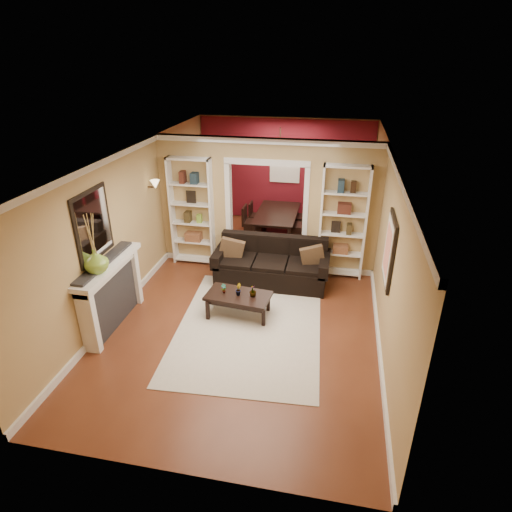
% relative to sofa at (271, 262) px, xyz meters
% --- Properties ---
extents(floor, '(8.00, 8.00, 0.00)m').
position_rel_sofa_xyz_m(floor, '(-0.23, -0.45, -0.44)').
color(floor, brown).
rests_on(floor, ground).
extents(ceiling, '(8.00, 8.00, 0.00)m').
position_rel_sofa_xyz_m(ceiling, '(-0.23, -0.45, 2.26)').
color(ceiling, white).
rests_on(ceiling, ground).
extents(wall_back, '(8.00, 0.00, 8.00)m').
position_rel_sofa_xyz_m(wall_back, '(-0.23, 3.55, 0.91)').
color(wall_back, tan).
rests_on(wall_back, ground).
extents(wall_front, '(8.00, 0.00, 8.00)m').
position_rel_sofa_xyz_m(wall_front, '(-0.23, -4.45, 0.91)').
color(wall_front, tan).
rests_on(wall_front, ground).
extents(wall_left, '(0.00, 8.00, 8.00)m').
position_rel_sofa_xyz_m(wall_left, '(-2.48, -0.45, 0.91)').
color(wall_left, tan).
rests_on(wall_left, ground).
extents(wall_right, '(0.00, 8.00, 8.00)m').
position_rel_sofa_xyz_m(wall_right, '(2.02, -0.45, 0.91)').
color(wall_right, tan).
rests_on(wall_right, ground).
extents(partition_wall, '(4.50, 0.15, 2.70)m').
position_rel_sofa_xyz_m(partition_wall, '(-0.23, 0.75, 0.91)').
color(partition_wall, tan).
rests_on(partition_wall, floor).
extents(red_back_panel, '(4.44, 0.04, 2.64)m').
position_rel_sofa_xyz_m(red_back_panel, '(-0.23, 3.52, 0.88)').
color(red_back_panel, maroon).
rests_on(red_back_panel, floor).
extents(dining_window, '(0.78, 0.03, 0.98)m').
position_rel_sofa_xyz_m(dining_window, '(-0.23, 3.48, 1.11)').
color(dining_window, '#8CA5CC').
rests_on(dining_window, wall_back).
extents(area_rug, '(2.54, 3.43, 0.01)m').
position_rel_sofa_xyz_m(area_rug, '(-0.11, -1.60, -0.43)').
color(area_rug, beige).
rests_on(area_rug, floor).
extents(sofa, '(2.25, 0.97, 0.88)m').
position_rel_sofa_xyz_m(sofa, '(0.00, 0.00, 0.00)').
color(sofa, black).
rests_on(sofa, floor).
extents(pillow_left, '(0.48, 0.18, 0.46)m').
position_rel_sofa_xyz_m(pillow_left, '(-0.80, -0.02, 0.22)').
color(pillow_left, brown).
rests_on(pillow_left, sofa).
extents(pillow_right, '(0.45, 0.23, 0.43)m').
position_rel_sofa_xyz_m(pillow_right, '(0.80, -0.02, 0.21)').
color(pillow_right, brown).
rests_on(pillow_right, sofa).
extents(coffee_table, '(1.15, 0.71, 0.42)m').
position_rel_sofa_xyz_m(coffee_table, '(-0.37, -1.28, -0.23)').
color(coffee_table, black).
rests_on(coffee_table, floor).
extents(plant_left, '(0.11, 0.11, 0.17)m').
position_rel_sofa_xyz_m(plant_left, '(-0.62, -1.28, 0.06)').
color(plant_left, '#336626').
rests_on(plant_left, coffee_table).
extents(plant_center, '(0.11, 0.13, 0.21)m').
position_rel_sofa_xyz_m(plant_center, '(-0.37, -1.28, 0.08)').
color(plant_center, '#336626').
rests_on(plant_center, coffee_table).
extents(plant_right, '(0.16, 0.16, 0.21)m').
position_rel_sofa_xyz_m(plant_right, '(-0.11, -1.28, 0.08)').
color(plant_right, '#336626').
rests_on(plant_right, coffee_table).
extents(bookshelf_left, '(0.90, 0.30, 2.30)m').
position_rel_sofa_xyz_m(bookshelf_left, '(-1.78, 0.58, 0.71)').
color(bookshelf_left, white).
rests_on(bookshelf_left, floor).
extents(bookshelf_right, '(0.90, 0.30, 2.30)m').
position_rel_sofa_xyz_m(bookshelf_right, '(1.32, 0.58, 0.71)').
color(bookshelf_right, white).
rests_on(bookshelf_right, floor).
extents(fireplace, '(0.32, 1.70, 1.16)m').
position_rel_sofa_xyz_m(fireplace, '(-2.32, -1.95, 0.14)').
color(fireplace, white).
rests_on(fireplace, floor).
extents(vase, '(0.46, 0.46, 0.38)m').
position_rel_sofa_xyz_m(vase, '(-2.32, -2.25, 0.91)').
color(vase, '#78A435').
rests_on(vase, fireplace).
extents(mirror, '(0.03, 0.95, 1.10)m').
position_rel_sofa_xyz_m(mirror, '(-2.46, -1.95, 1.36)').
color(mirror, silver).
rests_on(mirror, wall_left).
extents(wall_sconce, '(0.18, 0.18, 0.22)m').
position_rel_sofa_xyz_m(wall_sconce, '(-2.38, 0.10, 1.39)').
color(wall_sconce, '#FFE0A5').
rests_on(wall_sconce, wall_left).
extents(framed_art, '(0.04, 0.85, 1.05)m').
position_rel_sofa_xyz_m(framed_art, '(1.98, -1.45, 1.11)').
color(framed_art, black).
rests_on(framed_art, wall_right).
extents(dining_table, '(1.77, 0.99, 0.62)m').
position_rel_sofa_xyz_m(dining_table, '(-0.22, 2.35, -0.13)').
color(dining_table, black).
rests_on(dining_table, floor).
extents(dining_chair_nw, '(0.47, 0.47, 0.86)m').
position_rel_sofa_xyz_m(dining_chair_nw, '(-0.77, 2.05, -0.01)').
color(dining_chair_nw, black).
rests_on(dining_chair_nw, floor).
extents(dining_chair_ne, '(0.46, 0.46, 0.87)m').
position_rel_sofa_xyz_m(dining_chair_ne, '(0.33, 2.05, -0.01)').
color(dining_chair_ne, black).
rests_on(dining_chair_ne, floor).
extents(dining_chair_sw, '(0.42, 0.42, 0.75)m').
position_rel_sofa_xyz_m(dining_chair_sw, '(-0.77, 2.65, -0.06)').
color(dining_chair_sw, black).
rests_on(dining_chair_sw, floor).
extents(dining_chair_se, '(0.55, 0.55, 0.85)m').
position_rel_sofa_xyz_m(dining_chair_se, '(0.33, 2.65, -0.01)').
color(dining_chair_se, black).
rests_on(dining_chair_se, floor).
extents(chandelier, '(0.50, 0.50, 0.30)m').
position_rel_sofa_xyz_m(chandelier, '(-0.23, 2.25, 1.58)').
color(chandelier, '#332317').
rests_on(chandelier, ceiling).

